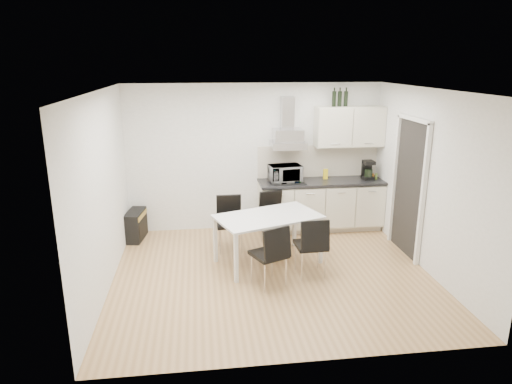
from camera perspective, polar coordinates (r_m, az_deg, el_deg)
The scene contains 15 objects.
ground at distance 6.68m, azimuth 2.04°, elevation -10.25°, with size 4.50×4.50×0.00m, color tan.
wall_back at distance 8.13m, azimuth -0.15°, elevation 4.32°, with size 4.50×0.10×2.60m, color white.
wall_front at distance 4.35m, azimuth 6.48°, elevation -6.48°, with size 4.50×0.10×2.60m, color white.
wall_left at distance 6.26m, azimuth -18.62°, elevation -0.18°, with size 0.10×4.00×2.60m, color white.
wall_right at distance 6.93m, azimuth 20.83°, elevation 1.16°, with size 0.10×4.00×2.60m, color white.
ceiling at distance 5.99m, azimuth 2.29°, elevation 12.62°, with size 4.50×4.50×0.00m, color white.
doorway at distance 7.45m, azimuth 18.44°, elevation 0.39°, with size 0.08×1.04×2.10m, color white.
kitchenette at distance 8.22m, azimuth 8.31°, elevation 0.90°, with size 2.22×0.64×2.52m.
dining_table at distance 6.79m, azimuth 1.53°, elevation -3.58°, with size 1.70×1.31×0.75m.
chair_far_left at distance 7.33m, azimuth -3.28°, elevation -4.04°, with size 0.44×0.50×0.88m, color black, non-canonical shape.
chair_far_right at distance 7.56m, azimuth 2.39°, elevation -3.39°, with size 0.44×0.50×0.88m, color black, non-canonical shape.
chair_near_left at distance 6.21m, azimuth 1.60°, elevation -7.87°, with size 0.44×0.50×0.88m, color black, non-canonical shape.
chair_near_right at distance 6.54m, azimuth 6.84°, elevation -6.70°, with size 0.44×0.50×0.88m, color black, non-canonical shape.
guitar_amp at distance 8.10m, azimuth -14.80°, elevation -4.02°, with size 0.34×0.63×0.50m.
floor_speaker at distance 8.33m, azimuth -1.20°, elevation -3.67°, with size 0.17×0.15×0.29m, color black.
Camera 1 is at (-0.99, -5.90, 2.97)m, focal length 32.00 mm.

